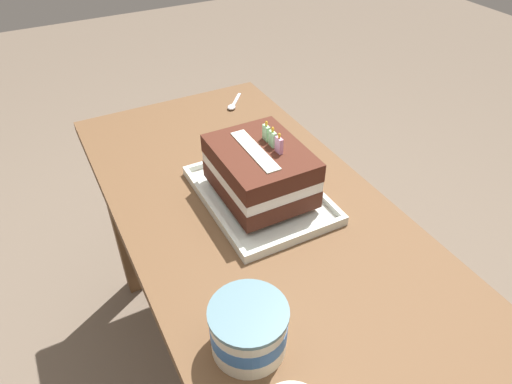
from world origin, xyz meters
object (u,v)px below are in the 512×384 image
at_px(foil_tray, 260,196).
at_px(ice_cream_tub, 249,329).
at_px(birthday_cake, 260,170).
at_px(serving_spoon_near_tray, 232,106).

xyz_separation_m(foil_tray, ice_cream_tub, (0.36, -0.21, 0.04)).
height_order(birthday_cake, serving_spoon_near_tray, birthday_cake).
bearing_deg(serving_spoon_near_tray, ice_cream_tub, -23.53).
bearing_deg(ice_cream_tub, birthday_cake, 149.16).
xyz_separation_m(foil_tray, serving_spoon_near_tray, (-0.46, 0.14, -0.00)).
relative_size(birthday_cake, serving_spoon_near_tray, 2.31).
height_order(birthday_cake, ice_cream_tub, birthday_cake).
bearing_deg(foil_tray, serving_spoon_near_tray, 162.84).
bearing_deg(serving_spoon_near_tray, foil_tray, -17.16).
bearing_deg(birthday_cake, ice_cream_tub, -30.84).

